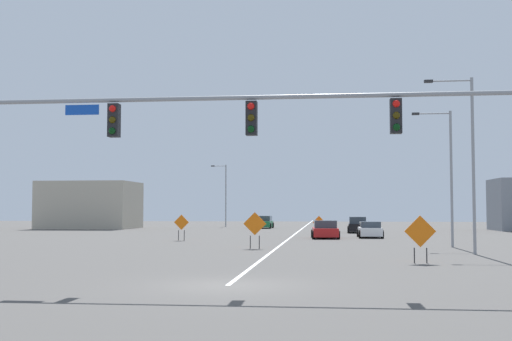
{
  "coord_description": "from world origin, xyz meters",
  "views": [
    {
      "loc": [
        3.06,
        -19.71,
        2.34
      ],
      "look_at": [
        -1.01,
        16.91,
        4.5
      ],
      "focal_mm": 45.69,
      "sensor_mm": 36.0,
      "label": 1
    }
  ],
  "objects_px": {
    "construction_sign_left_lane": "(255,225)",
    "car_green_near": "(264,222)",
    "street_lamp_far_left": "(470,156)",
    "construction_sign_median_near": "(181,224)",
    "car_red_distant": "(325,230)",
    "traffic_signal_assembly": "(319,126)",
    "car_white_passing": "(370,230)",
    "street_lamp_far_right": "(448,171)",
    "construction_sign_left_shoulder": "(420,233)",
    "construction_sign_median_far": "(319,223)",
    "car_black_mid": "(358,225)",
    "street_lamp_mid_left": "(225,192)"
  },
  "relations": [
    {
      "from": "street_lamp_far_right",
      "to": "construction_sign_median_far",
      "type": "xyz_separation_m",
      "value": [
        -8.08,
        15.01,
        -3.56
      ]
    },
    {
      "from": "street_lamp_mid_left",
      "to": "car_white_passing",
      "type": "xyz_separation_m",
      "value": [
        16.64,
        -29.79,
        -3.8
      ]
    },
    {
      "from": "construction_sign_median_near",
      "to": "traffic_signal_assembly",
      "type": "bearing_deg",
      "value": -69.02
    },
    {
      "from": "construction_sign_median_far",
      "to": "car_black_mid",
      "type": "height_order",
      "value": "construction_sign_median_far"
    },
    {
      "from": "car_green_near",
      "to": "traffic_signal_assembly",
      "type": "bearing_deg",
      "value": -82.73
    },
    {
      "from": "street_lamp_far_right",
      "to": "street_lamp_mid_left",
      "type": "bearing_deg",
      "value": 115.89
    },
    {
      "from": "street_lamp_far_left",
      "to": "construction_sign_median_near",
      "type": "xyz_separation_m",
      "value": [
        -17.98,
        12.58,
        -3.84
      ]
    },
    {
      "from": "street_lamp_far_left",
      "to": "construction_sign_left_shoulder",
      "type": "distance_m",
      "value": 7.67
    },
    {
      "from": "construction_sign_median_near",
      "to": "car_black_mid",
      "type": "relative_size",
      "value": 0.42
    },
    {
      "from": "street_lamp_far_right",
      "to": "car_black_mid",
      "type": "relative_size",
      "value": 1.85
    },
    {
      "from": "construction_sign_median_far",
      "to": "traffic_signal_assembly",
      "type": "bearing_deg",
      "value": -89.16
    },
    {
      "from": "street_lamp_far_left",
      "to": "construction_sign_left_shoulder",
      "type": "relative_size",
      "value": 4.46
    },
    {
      "from": "street_lamp_far_left",
      "to": "car_red_distant",
      "type": "bearing_deg",
      "value": 113.53
    },
    {
      "from": "street_lamp_far_left",
      "to": "street_lamp_mid_left",
      "type": "bearing_deg",
      "value": 112.88
    },
    {
      "from": "car_red_distant",
      "to": "car_black_mid",
      "type": "bearing_deg",
      "value": 76.07
    },
    {
      "from": "street_lamp_far_right",
      "to": "car_green_near",
      "type": "bearing_deg",
      "value": 112.04
    },
    {
      "from": "construction_sign_median_far",
      "to": "construction_sign_left_lane",
      "type": "relative_size",
      "value": 0.81
    },
    {
      "from": "traffic_signal_assembly",
      "to": "car_white_passing",
      "type": "bearing_deg",
      "value": 83.91
    },
    {
      "from": "street_lamp_far_left",
      "to": "construction_sign_left_lane",
      "type": "height_order",
      "value": "street_lamp_far_left"
    },
    {
      "from": "construction_sign_left_shoulder",
      "to": "car_black_mid",
      "type": "bearing_deg",
      "value": 91.76
    },
    {
      "from": "street_lamp_far_left",
      "to": "construction_sign_left_shoulder",
      "type": "xyz_separation_m",
      "value": [
        -3.34,
        -5.78,
        -3.77
      ]
    },
    {
      "from": "street_lamp_mid_left",
      "to": "street_lamp_far_left",
      "type": "relative_size",
      "value": 0.88
    },
    {
      "from": "traffic_signal_assembly",
      "to": "construction_sign_median_far",
      "type": "xyz_separation_m",
      "value": [
        -0.53,
        35.99,
        -3.78
      ]
    },
    {
      "from": "street_lamp_far_right",
      "to": "construction_sign_left_shoulder",
      "type": "bearing_deg",
      "value": -105.64
    },
    {
      "from": "traffic_signal_assembly",
      "to": "car_black_mid",
      "type": "height_order",
      "value": "traffic_signal_assembly"
    },
    {
      "from": "street_lamp_far_right",
      "to": "construction_sign_median_near",
      "type": "relative_size",
      "value": 4.39
    },
    {
      "from": "traffic_signal_assembly",
      "to": "construction_sign_median_far",
      "type": "bearing_deg",
      "value": 90.84
    },
    {
      "from": "traffic_signal_assembly",
      "to": "car_red_distant",
      "type": "height_order",
      "value": "traffic_signal_assembly"
    },
    {
      "from": "construction_sign_left_lane",
      "to": "car_green_near",
      "type": "bearing_deg",
      "value": 94.85
    },
    {
      "from": "street_lamp_far_left",
      "to": "construction_sign_median_far",
      "type": "height_order",
      "value": "street_lamp_far_left"
    },
    {
      "from": "street_lamp_mid_left",
      "to": "car_red_distant",
      "type": "distance_m",
      "value": 34.28
    },
    {
      "from": "construction_sign_median_far",
      "to": "construction_sign_left_lane",
      "type": "distance_m",
      "value": 18.11
    },
    {
      "from": "street_lamp_far_right",
      "to": "car_black_mid",
      "type": "bearing_deg",
      "value": 100.79
    },
    {
      "from": "street_lamp_far_left",
      "to": "car_red_distant",
      "type": "xyz_separation_m",
      "value": [
        -7.51,
        17.26,
        -4.39
      ]
    },
    {
      "from": "construction_sign_median_near",
      "to": "construction_sign_left_shoulder",
      "type": "distance_m",
      "value": 23.49
    },
    {
      "from": "street_lamp_far_right",
      "to": "construction_sign_median_near",
      "type": "bearing_deg",
      "value": 160.68
    },
    {
      "from": "car_white_passing",
      "to": "traffic_signal_assembly",
      "type": "bearing_deg",
      "value": -96.09
    },
    {
      "from": "street_lamp_far_left",
      "to": "car_red_distant",
      "type": "distance_m",
      "value": 19.33
    },
    {
      "from": "construction_sign_median_near",
      "to": "car_white_passing",
      "type": "relative_size",
      "value": 0.46
    },
    {
      "from": "construction_sign_median_far",
      "to": "construction_sign_median_near",
      "type": "bearing_deg",
      "value": -138.82
    },
    {
      "from": "street_lamp_mid_left",
      "to": "car_black_mid",
      "type": "distance_m",
      "value": 25.23
    },
    {
      "from": "traffic_signal_assembly",
      "to": "car_green_near",
      "type": "xyz_separation_m",
      "value": [
        -7.38,
        57.88,
        -4.15
      ]
    },
    {
      "from": "street_lamp_far_right",
      "to": "street_lamp_far_left",
      "type": "distance_m",
      "value": 6.28
    },
    {
      "from": "traffic_signal_assembly",
      "to": "construction_sign_left_lane",
      "type": "distance_m",
      "value": 18.99
    },
    {
      "from": "street_lamp_mid_left",
      "to": "construction_sign_left_lane",
      "type": "bearing_deg",
      "value": -78.7
    },
    {
      "from": "car_red_distant",
      "to": "construction_sign_left_shoulder",
      "type": "bearing_deg",
      "value": -79.72
    },
    {
      "from": "street_lamp_far_right",
      "to": "car_green_near",
      "type": "distance_m",
      "value": 40.01
    },
    {
      "from": "construction_sign_median_far",
      "to": "street_lamp_mid_left",
      "type": "bearing_deg",
      "value": 114.52
    },
    {
      "from": "construction_sign_left_shoulder",
      "to": "car_green_near",
      "type": "height_order",
      "value": "construction_sign_left_shoulder"
    },
    {
      "from": "street_lamp_far_right",
      "to": "car_black_mid",
      "type": "height_order",
      "value": "street_lamp_far_right"
    }
  ]
}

